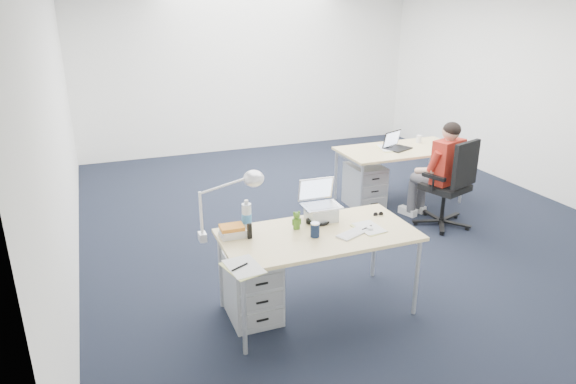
{
  "coord_description": "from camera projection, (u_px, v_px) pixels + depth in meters",
  "views": [
    {
      "loc": [
        -2.68,
        -5.26,
        2.5
      ],
      "look_at": [
        -1.07,
        -1.09,
        0.85
      ],
      "focal_mm": 32.0,
      "sensor_mm": 36.0,
      "label": 1
    }
  ],
  "objects": [
    {
      "name": "water_bottle",
      "position": [
        247.0,
        215.0,
        4.23
      ],
      "size": [
        0.08,
        0.08,
        0.26
      ],
      "primitive_type": "cylinder",
      "rotation": [
        0.0,
        0.0,
        0.01
      ],
      "color": "silver",
      "rests_on": "desk_near"
    },
    {
      "name": "bear_figurine",
      "position": [
        297.0,
        220.0,
        4.26
      ],
      "size": [
        0.09,
        0.07,
        0.16
      ],
      "primitive_type": null,
      "rotation": [
        0.0,
        0.0,
        -0.05
      ],
      "color": "#326E1D",
      "rests_on": "desk_near"
    },
    {
      "name": "sunglasses",
      "position": [
        378.0,
        214.0,
        4.55
      ],
      "size": [
        0.1,
        0.05,
        0.02
      ],
      "primitive_type": null,
      "rotation": [
        0.0,
        0.0,
        -0.11
      ],
      "color": "black",
      "rests_on": "desk_near"
    },
    {
      "name": "papers_right",
      "position": [
        369.0,
        228.0,
        4.28
      ],
      "size": [
        0.22,
        0.29,
        0.01
      ],
      "primitive_type": "cube",
      "rotation": [
        0.0,
        0.0,
        0.11
      ],
      "color": "#DADD80",
      "rests_on": "desk_near"
    },
    {
      "name": "papers_left",
      "position": [
        243.0,
        268.0,
        3.64
      ],
      "size": [
        0.27,
        0.35,
        0.01
      ],
      "primitive_type": "cube",
      "rotation": [
        0.0,
        0.0,
        0.17
      ],
      "color": "#DADD80",
      "rests_on": "desk_near"
    },
    {
      "name": "desk_far",
      "position": [
        400.0,
        152.0,
        6.67
      ],
      "size": [
        1.6,
        0.8,
        0.73
      ],
      "color": "#DDC27F",
      "rests_on": "ground"
    },
    {
      "name": "office_chair",
      "position": [
        446.0,
        202.0,
        6.05
      ],
      "size": [
        0.85,
        0.85,
        1.07
      ],
      "rotation": [
        0.0,
        0.0,
        0.33
      ],
      "color": "black",
      "rests_on": "ground"
    },
    {
      "name": "drawer_pedestal_near",
      "position": [
        252.0,
        287.0,
        4.28
      ],
      "size": [
        0.4,
        0.5,
        0.55
      ],
      "primitive_type": "cube",
      "color": "#ADB1B2",
      "rests_on": "ground"
    },
    {
      "name": "cordless_phone",
      "position": [
        250.0,
        231.0,
        4.09
      ],
      "size": [
        0.04,
        0.02,
        0.13
      ],
      "primitive_type": "cube",
      "rotation": [
        0.0,
        0.0,
        0.07
      ],
      "color": "black",
      "rests_on": "desk_near"
    },
    {
      "name": "floor",
      "position": [
        337.0,
        217.0,
        6.38
      ],
      "size": [
        7.0,
        7.0,
        0.0
      ],
      "primitive_type": "plane",
      "color": "black",
      "rests_on": "ground"
    },
    {
      "name": "seated_person",
      "position": [
        437.0,
        172.0,
        6.07
      ],
      "size": [
        0.5,
        0.72,
        1.24
      ],
      "rotation": [
        0.0,
        0.0,
        0.3
      ],
      "color": "#AE2618",
      "rests_on": "ground"
    },
    {
      "name": "desk_lamp",
      "position": [
        222.0,
        205.0,
        4.03
      ],
      "size": [
        0.52,
        0.36,
        0.56
      ],
      "primitive_type": null,
      "rotation": [
        0.0,
        0.0,
        -0.41
      ],
      "color": "silver",
      "rests_on": "desk_near"
    },
    {
      "name": "computer_mouse",
      "position": [
        370.0,
        228.0,
        4.26
      ],
      "size": [
        0.05,
        0.08,
        0.03
      ],
      "primitive_type": "ellipsoid",
      "rotation": [
        0.0,
        0.0,
        0.0
      ],
      "color": "white",
      "rests_on": "desk_near"
    },
    {
      "name": "headphones",
      "position": [
        319.0,
        220.0,
        4.4
      ],
      "size": [
        0.26,
        0.21,
        0.04
      ],
      "primitive_type": null,
      "rotation": [
        0.0,
        0.0,
        -0.14
      ],
      "color": "black",
      "rests_on": "desk_near"
    },
    {
      "name": "wireless_keyboard",
      "position": [
        353.0,
        233.0,
        4.18
      ],
      "size": [
        0.31,
        0.22,
        0.01
      ],
      "primitive_type": "cube",
      "rotation": [
        0.0,
        0.0,
        0.39
      ],
      "color": "white",
      "rests_on": "desk_near"
    },
    {
      "name": "can_koozie",
      "position": [
        315.0,
        230.0,
        4.12
      ],
      "size": [
        0.1,
        0.1,
        0.12
      ],
      "primitive_type": "cylinder",
      "rotation": [
        0.0,
        0.0,
        0.41
      ],
      "color": "#13203C",
      "rests_on": "desk_near"
    },
    {
      "name": "drawer_pedestal_far",
      "position": [
        365.0,
        186.0,
        6.66
      ],
      "size": [
        0.4,
        0.5,
        0.55
      ],
      "primitive_type": "cube",
      "color": "#ADB1B2",
      "rests_on": "ground"
    },
    {
      "name": "desk_near",
      "position": [
        318.0,
        238.0,
        4.22
      ],
      "size": [
        1.6,
        0.8,
        0.73
      ],
      "color": "#DDC27F",
      "rests_on": "ground"
    },
    {
      "name": "book_stack",
      "position": [
        233.0,
        231.0,
        4.13
      ],
      "size": [
        0.21,
        0.16,
        0.09
      ],
      "primitive_type": "cube",
      "rotation": [
        0.0,
        0.0,
        -0.06
      ],
      "color": "silver",
      "rests_on": "desk_near"
    },
    {
      "name": "room",
      "position": [
        342.0,
        77.0,
        5.79
      ],
      "size": [
        6.02,
        7.02,
        2.8
      ],
      "color": "white",
      "rests_on": "ground"
    },
    {
      "name": "silver_laptop",
      "position": [
        322.0,
        201.0,
        4.41
      ],
      "size": [
        0.33,
        0.26,
        0.34
      ],
      "primitive_type": null,
      "rotation": [
        0.0,
        0.0,
        -0.03
      ],
      "color": "silver",
      "rests_on": "desk_near"
    },
    {
      "name": "dark_laptop",
      "position": [
        399.0,
        140.0,
        6.58
      ],
      "size": [
        0.42,
        0.42,
        0.24
      ],
      "primitive_type": null,
      "rotation": [
        0.0,
        0.0,
        0.4
      ],
      "color": "black",
      "rests_on": "desk_far"
    },
    {
      "name": "far_cup",
      "position": [
        419.0,
        139.0,
        6.92
      ],
      "size": [
        0.07,
        0.07,
        0.1
      ],
      "primitive_type": "cylinder",
      "rotation": [
        0.0,
        0.0,
        0.06
      ],
      "color": "white",
      "rests_on": "desk_far"
    },
    {
      "name": "far_papers",
      "position": [
        388.0,
        148.0,
        6.64
      ],
      "size": [
        0.3,
        0.38,
        0.01
      ],
      "primitive_type": "cube",
      "rotation": [
        0.0,
        0.0,
        -0.23
      ],
      "color": "white",
      "rests_on": "desk_far"
    }
  ]
}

